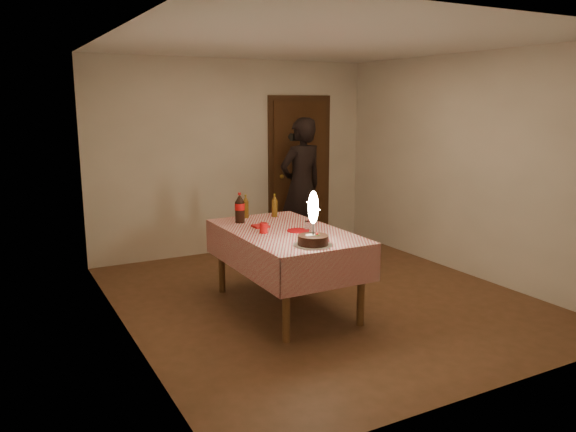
# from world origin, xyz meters

# --- Properties ---
(ground) EXTENTS (4.00, 4.50, 0.01)m
(ground) POSITION_xyz_m (0.00, 0.00, 0.00)
(ground) COLOR brown
(ground) RESTS_ON ground
(room_shell) EXTENTS (4.04, 4.54, 2.62)m
(room_shell) POSITION_xyz_m (0.03, 0.08, 1.65)
(room_shell) COLOR silver
(room_shell) RESTS_ON ground
(dining_table) EXTENTS (1.02, 1.72, 0.80)m
(dining_table) POSITION_xyz_m (-0.46, -0.08, 0.69)
(dining_table) COLOR brown
(dining_table) RESTS_ON ground
(birthday_cake) EXTENTS (0.34, 0.34, 0.48)m
(birthday_cake) POSITION_xyz_m (-0.52, -0.70, 0.92)
(birthday_cake) COLOR white
(birthday_cake) RESTS_ON dining_table
(red_plate) EXTENTS (0.22, 0.22, 0.01)m
(red_plate) POSITION_xyz_m (-0.36, -0.16, 0.80)
(red_plate) COLOR red
(red_plate) RESTS_ON dining_table
(red_cup) EXTENTS (0.08, 0.08, 0.10)m
(red_cup) POSITION_xyz_m (-0.70, -0.08, 0.85)
(red_cup) COLOR #BA0C0D
(red_cup) RESTS_ON dining_table
(clear_cup) EXTENTS (0.07, 0.07, 0.09)m
(clear_cup) POSITION_xyz_m (-0.26, -0.17, 0.84)
(clear_cup) COLOR silver
(clear_cup) RESTS_ON dining_table
(napkin_stack) EXTENTS (0.15, 0.15, 0.02)m
(napkin_stack) POSITION_xyz_m (-0.61, 0.17, 0.81)
(napkin_stack) COLOR red
(napkin_stack) RESTS_ON dining_table
(cola_bottle) EXTENTS (0.10, 0.10, 0.32)m
(cola_bottle) POSITION_xyz_m (-0.71, 0.47, 0.95)
(cola_bottle) COLOR black
(cola_bottle) RESTS_ON dining_table
(amber_bottle_left) EXTENTS (0.06, 0.06, 0.25)m
(amber_bottle_left) POSITION_xyz_m (-0.55, 0.67, 0.92)
(amber_bottle_left) COLOR brown
(amber_bottle_left) RESTS_ON dining_table
(amber_bottle_right) EXTENTS (0.06, 0.06, 0.25)m
(amber_bottle_right) POSITION_xyz_m (-0.25, 0.57, 0.92)
(amber_bottle_right) COLOR brown
(amber_bottle_right) RESTS_ON dining_table
(photographer) EXTENTS (0.73, 0.53, 1.84)m
(photographer) POSITION_xyz_m (0.73, 1.70, 0.92)
(photographer) COLOR black
(photographer) RESTS_ON ground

